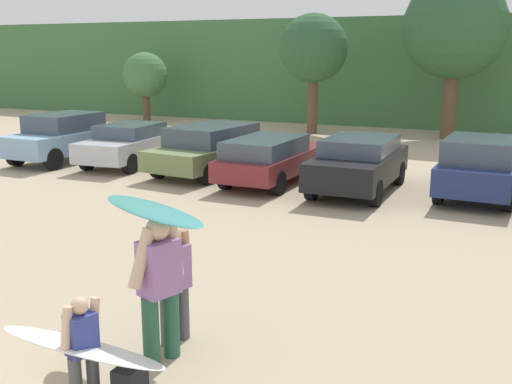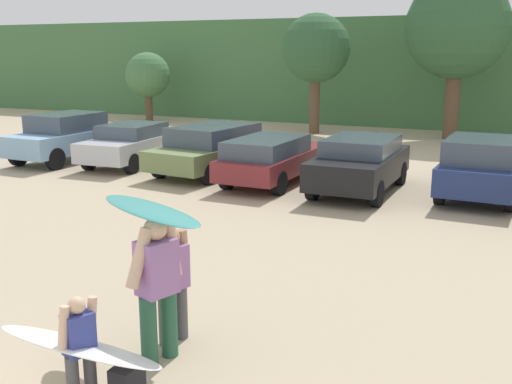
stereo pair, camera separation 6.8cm
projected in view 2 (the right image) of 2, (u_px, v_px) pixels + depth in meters
hillside_ridge at (447, 70)px, 33.64m from camera, size 108.00×12.00×5.30m
tree_ridge_back at (148, 75)px, 32.06m from camera, size 2.36×2.36×3.62m
tree_far_right at (316, 49)px, 26.91m from camera, size 3.05×3.05×5.32m
tree_far_left at (457, 28)px, 24.80m from camera, size 4.23×4.23×6.73m
parked_car_sky_blue at (66, 136)px, 20.45m from camera, size 1.90×4.07×1.62m
parked_car_silver at (134, 143)px, 19.92m from camera, size 2.01×4.48×1.35m
parked_car_olive_green at (214, 147)px, 18.53m from camera, size 2.44×4.76×1.46m
parked_car_maroon at (273, 157)px, 17.10m from camera, size 1.81×4.68×1.33m
parked_car_black at (360, 163)px, 15.96m from camera, size 1.85×4.16×1.45m
parked_car_navy at (482, 166)px, 15.42m from camera, size 1.89×4.51×1.57m
person_adult at (157, 281)px, 7.11m from camera, size 0.45×0.80×1.79m
person_child at (79, 344)px, 6.28m from camera, size 0.30×0.49×1.20m
person_companion at (172, 278)px, 7.62m from camera, size 0.38×0.64×1.52m
surfboard_teal at (150, 210)px, 7.08m from camera, size 2.00×1.33×0.10m
surfboard_white at (77, 346)px, 6.37m from camera, size 2.18×0.68×0.23m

